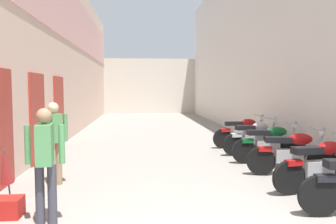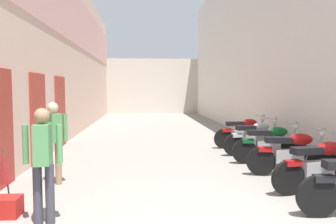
{
  "view_description": "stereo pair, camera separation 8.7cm",
  "coord_description": "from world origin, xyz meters",
  "views": [
    {
      "loc": [
        -0.8,
        -2.69,
        1.83
      ],
      "look_at": [
        -0.14,
        4.82,
        1.29
      ],
      "focal_mm": 35.11,
      "sensor_mm": 36.0,
      "label": 1
    },
    {
      "loc": [
        -0.72,
        -2.7,
        1.83
      ],
      "look_at": [
        -0.14,
        4.82,
        1.29
      ],
      "focal_mm": 35.11,
      "sensor_mm": 36.0,
      "label": 2
    }
  ],
  "objects": [
    {
      "name": "building_far_end",
      "position": [
        0.0,
        22.4,
        2.01
      ],
      "size": [
        9.63,
        2.0,
        4.02
      ],
      "primitive_type": "cube",
      "color": "beige",
      "rests_on": "ground"
    },
    {
      "name": "motorcycle_third",
      "position": [
        2.38,
        3.84,
        0.5
      ],
      "size": [
        1.84,
        0.58,
        1.04
      ],
      "color": "black",
      "rests_on": "ground"
    },
    {
      "name": "motorcycle_sixth",
      "position": [
        2.38,
        7.1,
        0.5
      ],
      "size": [
        1.85,
        0.58,
        1.04
      ],
      "color": "black",
      "rests_on": "ground"
    },
    {
      "name": "motorcycle_fourth",
      "position": [
        2.38,
        4.99,
        0.5
      ],
      "size": [
        1.85,
        0.58,
        1.04
      ],
      "color": "black",
      "rests_on": "ground"
    },
    {
      "name": "motorcycle_second",
      "position": [
        2.38,
        2.74,
        0.5
      ],
      "size": [
        1.84,
        0.58,
        1.04
      ],
      "color": "black",
      "rests_on": "ground"
    },
    {
      "name": "umbrella_leaning",
      "position": [
        -2.79,
        2.31,
        0.68
      ],
      "size": [
        0.2,
        0.35,
        0.97
      ],
      "color": "#4C4C4C",
      "rests_on": "ground"
    },
    {
      "name": "building_right",
      "position": [
        3.52,
        10.7,
        3.7
      ],
      "size": [
        0.45,
        21.4,
        7.41
      ],
      "color": "beige",
      "rests_on": "ground"
    },
    {
      "name": "pedestrian_mid_alley",
      "position": [
        -2.41,
        3.62,
        0.92
      ],
      "size": [
        0.52,
        0.39,
        1.57
      ],
      "color": "#8C7251",
      "rests_on": "ground"
    },
    {
      "name": "ground_plane",
      "position": [
        0.0,
        8.7,
        0.0
      ],
      "size": [
        37.4,
        37.4,
        0.0
      ],
      "primitive_type": "plane",
      "color": "gray"
    },
    {
      "name": "motorcycle_fifth",
      "position": [
        2.38,
        6.06,
        0.5
      ],
      "size": [
        1.84,
        0.58,
        1.04
      ],
      "color": "black",
      "rests_on": "ground"
    },
    {
      "name": "plastic_crate",
      "position": [
        -2.7,
        2.05,
        0.14
      ],
      "size": [
        0.44,
        0.32,
        0.28
      ],
      "primitive_type": "cube",
      "color": "red",
      "rests_on": "ground"
    },
    {
      "name": "building_left",
      "position": [
        -3.51,
        10.64,
        3.18
      ],
      "size": [
        0.45,
        21.4,
        6.32
      ],
      "color": "beige",
      "rests_on": "ground"
    },
    {
      "name": "pedestrian_by_doorway",
      "position": [
        -2.05,
        1.73,
        0.92
      ],
      "size": [
        0.52,
        0.36,
        1.57
      ],
      "color": "#383842",
      "rests_on": "ground"
    }
  ]
}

